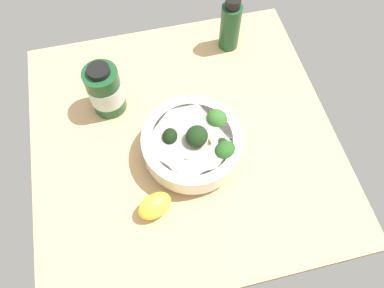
% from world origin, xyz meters
% --- Properties ---
extents(ground_plane, '(0.67, 0.67, 0.03)m').
position_xyz_m(ground_plane, '(0.00, 0.00, -0.02)').
color(ground_plane, tan).
extents(bowl_of_broccoli, '(0.21, 0.21, 0.11)m').
position_xyz_m(bowl_of_broccoli, '(0.01, -0.05, 0.04)').
color(bowl_of_broccoli, silver).
rests_on(bowl_of_broccoli, ground_plane).
extents(lemon_wedge, '(0.08, 0.07, 0.05)m').
position_xyz_m(lemon_wedge, '(-0.09, -0.15, 0.03)').
color(lemon_wedge, yellow).
rests_on(lemon_wedge, ground_plane).
extents(bottle_tall, '(0.08, 0.08, 0.13)m').
position_xyz_m(bottle_tall, '(-0.15, 0.12, 0.06)').
color(bottle_tall, '#194723').
rests_on(bottle_tall, ground_plane).
extents(bottle_short, '(0.05, 0.05, 0.14)m').
position_xyz_m(bottle_short, '(0.17, 0.24, 0.07)').
color(bottle_short, '#194723').
rests_on(bottle_short, ground_plane).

